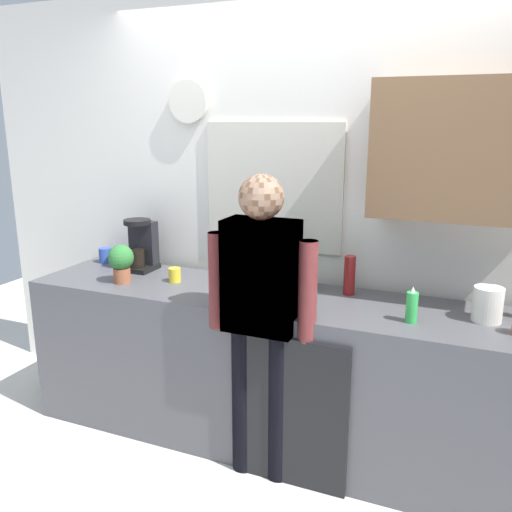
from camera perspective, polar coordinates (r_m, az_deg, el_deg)
ground_plane at (r=3.13m, az=0.49°, el=-21.85°), size 8.00×8.00×0.00m
kitchen_counter at (r=3.13m, az=2.63°, el=-12.16°), size 3.00×0.64×0.90m
dishwasher_panel at (r=2.82m, az=3.99°, el=-16.41°), size 0.56×0.02×0.81m
back_wall_assembly at (r=3.19m, az=7.08°, el=5.39°), size 4.60×0.42×2.60m
coffee_maker at (r=3.54m, az=-12.11°, el=0.96°), size 0.20×0.20×0.33m
bottle_red_vinegar at (r=3.01m, az=9.89°, el=-2.02°), size 0.06×0.06×0.22m
bottle_clear_soda at (r=3.06m, az=5.73°, el=-1.00°), size 0.09×0.09×0.28m
cup_blue_mug at (r=3.78m, az=-15.69°, el=0.08°), size 0.08×0.08×0.10m
cup_yellow_cup at (r=3.25m, az=-8.61°, el=-1.99°), size 0.07×0.07×0.08m
potted_plant at (r=3.27m, az=-14.11°, el=-0.52°), size 0.15×0.15×0.23m
dish_soap at (r=2.68m, az=16.19°, el=-5.18°), size 0.06×0.06×0.18m
storage_canister at (r=2.82m, az=23.36°, el=-4.73°), size 0.14×0.14×0.17m
person_at_sink at (r=2.68m, az=0.53°, el=-5.27°), size 0.57×0.22×1.60m
person_guest at (r=2.68m, az=0.53°, el=-5.27°), size 0.57×0.22×1.60m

